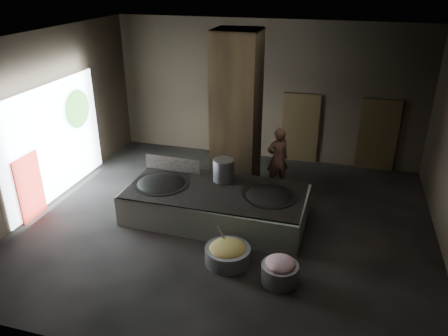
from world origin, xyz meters
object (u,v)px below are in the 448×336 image
(cook, at_px, (278,158))
(meat_basin, at_px, (280,273))
(hearth_platform, at_px, (216,205))
(wok_left, at_px, (162,186))
(veg_basin, at_px, (228,255))
(wok_right, at_px, (269,199))
(stock_pot, at_px, (224,170))

(cook, distance_m, meat_basin, 4.38)
(hearth_platform, bearing_deg, wok_left, -176.80)
(wok_left, bearing_deg, hearth_platform, 1.97)
(veg_basin, bearing_deg, wok_left, 143.64)
(hearth_platform, height_order, wok_right, wok_right)
(hearth_platform, bearing_deg, meat_basin, -44.54)
(meat_basin, bearing_deg, wok_right, 106.92)
(wok_left, xyz_separation_m, stock_pot, (1.50, 0.60, 0.38))
(cook, bearing_deg, wok_left, 8.65)
(hearth_platform, height_order, meat_basin, hearth_platform)
(stock_pot, distance_m, veg_basin, 2.55)
(cook, distance_m, veg_basin, 3.99)
(hearth_platform, xyz_separation_m, meat_basin, (1.99, -2.04, -0.18))
(stock_pot, height_order, cook, cook)
(hearth_platform, distance_m, cook, 2.56)
(meat_basin, bearing_deg, hearth_platform, 134.24)
(meat_basin, bearing_deg, cook, 100.63)
(wok_right, relative_size, meat_basin, 1.74)
(wok_right, relative_size, stock_pot, 2.25)
(wok_right, xyz_separation_m, meat_basin, (0.64, -2.09, -0.54))
(wok_right, distance_m, stock_pot, 1.44)
(wok_left, xyz_separation_m, wok_right, (2.80, 0.10, 0.00))
(hearth_platform, height_order, stock_pot, stock_pot)
(wok_right, height_order, cook, cook)
(cook, relative_size, veg_basin, 1.81)
(wok_left, bearing_deg, veg_basin, -36.36)
(wok_left, relative_size, cook, 0.79)
(veg_basin, bearing_deg, wok_right, 72.17)
(wok_right, bearing_deg, veg_basin, -107.83)
(veg_basin, xyz_separation_m, meat_basin, (1.20, -0.34, 0.03))
(hearth_platform, distance_m, wok_left, 1.49)
(stock_pot, bearing_deg, wok_right, -21.04)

